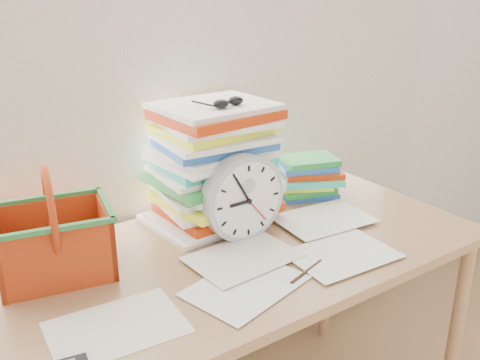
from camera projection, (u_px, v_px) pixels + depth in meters
curtain at (168, 36)px, 1.60m from camera, size 2.40×0.01×2.50m
desk at (240, 272)px, 1.52m from camera, size 1.40×0.70×0.75m
paper_stack at (212, 165)px, 1.61m from camera, size 0.37×0.31×0.37m
clock at (243, 198)px, 1.52m from camera, size 0.25×0.05×0.25m
sunglasses at (228, 102)px, 1.52m from camera, size 0.14×0.13×0.03m
book_stack at (307, 177)px, 1.84m from camera, size 0.29×0.26×0.14m
basket at (52, 223)px, 1.32m from camera, size 0.32×0.27×0.28m
pen at (306, 272)px, 1.37m from camera, size 0.14×0.05×0.01m
scattered_papers at (240, 247)px, 1.50m from camera, size 1.26×0.42×0.02m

